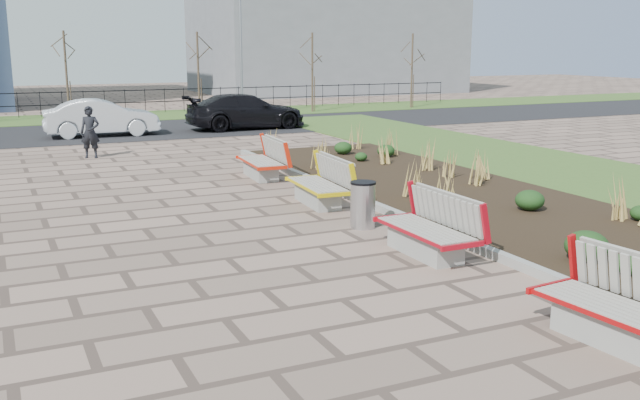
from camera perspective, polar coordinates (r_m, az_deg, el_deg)
name	(u,v)px	position (r m, az deg, el deg)	size (l,w,h in m)	color
ground	(312,332)	(8.74, -0.63, -10.48)	(120.00, 120.00, 0.00)	#806758
planting_bed	(478,201)	(15.97, 12.52, -0.08)	(4.50, 18.00, 0.10)	black
planting_curb	(386,210)	(14.69, 5.28, -0.80)	(0.16, 18.00, 0.15)	gray
grass_verge_near	(635,185)	(19.20, 23.87, 1.11)	(5.00, 38.00, 0.04)	#33511E
grass_verge_far	(66,119)	(35.66, -19.62, 6.13)	(80.00, 5.00, 0.04)	#33511E
road	(83,133)	(29.73, -18.46, 5.10)	(80.00, 7.00, 0.02)	black
bench_a	(620,305)	(8.85, 22.91, -7.74)	(0.90, 2.10, 1.00)	#AD0B0E
bench_b	(425,226)	(11.76, 8.41, -2.05)	(0.90, 2.10, 1.00)	#AD0B19
bench_c	(317,182)	(15.36, -0.21, 1.45)	(0.90, 2.10, 1.00)	yellow
bench_d	(260,159)	(18.59, -4.79, 3.29)	(0.90, 2.10, 1.00)	red
litter_bin	(363,205)	(13.44, 3.45, -0.43)	(0.47, 0.47, 0.87)	#B2B2B7
pedestrian	(90,132)	(22.97, -17.92, 5.18)	(0.58, 0.38, 1.59)	black
car_silver	(101,118)	(28.41, -17.08, 6.32)	(1.47, 4.21, 1.39)	silver
car_black	(246,111)	(29.74, -5.95, 7.07)	(2.01, 4.94, 1.43)	black
tree_c	(67,77)	(34.04, -19.61, 9.29)	(1.40, 1.40, 4.00)	#4C3D2D
tree_d	(198,74)	(35.13, -9.70, 9.88)	(1.40, 1.40, 4.00)	#4C3D2D
tree_e	(312,72)	(37.18, -0.62, 10.17)	(1.40, 1.40, 4.00)	#4C3D2D
tree_f	(412,71)	(40.02, 7.36, 10.22)	(1.40, 1.40, 4.00)	#4C3D2D
lamp_east	(241,53)	(35.22, -6.34, 11.61)	(0.24, 0.60, 6.00)	gray
railing_fence	(62,103)	(37.10, -19.92, 7.28)	(44.00, 0.10, 1.20)	black
building_grey	(324,24)	(54.60, 0.35, 13.93)	(18.00, 12.00, 10.00)	slate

